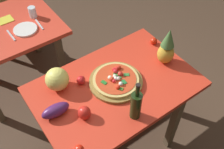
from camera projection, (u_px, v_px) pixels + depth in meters
ground_plane at (115, 135)px, 2.56m from camera, size 10.00×10.00×0.00m
display_table at (115, 93)px, 2.06m from camera, size 1.24×0.82×0.77m
background_table at (6, 37)px, 2.54m from camera, size 1.03×0.85×0.77m
pizza_board at (116, 82)px, 1.99m from camera, size 0.41×0.41×0.02m
pizza at (116, 79)px, 1.97m from camera, size 0.35×0.35×0.06m
wine_bottle at (136, 105)px, 1.72m from camera, size 0.08×0.08×0.33m
pineapple_left at (167, 48)px, 2.05m from camera, size 0.13×0.13×0.33m
melon at (57, 79)px, 1.91m from camera, size 0.18×0.18×0.18m
bell_pepper at (84, 113)px, 1.77m from camera, size 0.09×0.09×0.10m
eggplant at (56, 110)px, 1.78m from camera, size 0.20×0.10×0.09m
tomato_at_corner at (81, 80)px, 1.98m from camera, size 0.07×0.07×0.07m
tomato_near_board at (154, 41)px, 2.28m from camera, size 0.06×0.06×0.06m
drinking_glass_water at (32, 12)px, 2.54m from camera, size 0.07×0.07×0.11m
dinner_plate at (25, 29)px, 2.43m from camera, size 0.22×0.22×0.02m
fork_utensil at (11, 35)px, 2.38m from camera, size 0.02×0.18×0.01m
knife_utensil at (39, 24)px, 2.49m from camera, size 0.02×0.18×0.01m
napkin_folded at (5, 20)px, 2.53m from camera, size 0.14×0.12×0.01m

